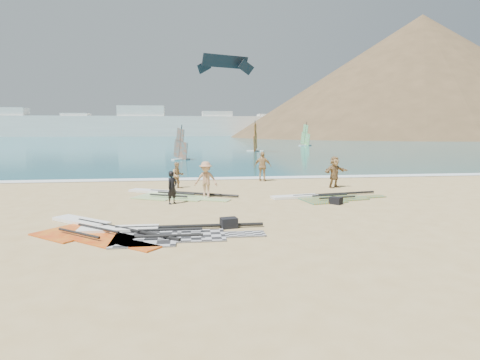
{
  "coord_description": "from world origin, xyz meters",
  "views": [
    {
      "loc": [
        -1.73,
        -14.61,
        3.45
      ],
      "look_at": [
        0.66,
        4.0,
        1.0
      ],
      "focal_mm": 30.0,
      "sensor_mm": 36.0,
      "label": 1
    }
  ],
  "objects": [
    {
      "name": "beachgoer_back",
      "position": [
        3.02,
        10.83,
        0.96
      ],
      "size": [
        1.22,
        0.77,
        1.93
      ],
      "primitive_type": "imported",
      "rotation": [
        0.0,
        0.0,
        2.85
      ],
      "color": "tan",
      "rests_on": "ground"
    },
    {
      "name": "gear_bag_far",
      "position": [
        4.89,
        2.63,
        0.16
      ],
      "size": [
        0.64,
        0.65,
        0.32
      ],
      "primitive_type": "cube",
      "rotation": [
        0.0,
        0.0,
        -0.84
      ],
      "color": "black",
      "rests_on": "ground"
    },
    {
      "name": "rig_grey",
      "position": [
        -2.85,
        -1.6,
        0.05
      ],
      "size": [
        6.23,
        2.45,
        0.2
      ],
      "rotation": [
        0.0,
        0.0,
        -0.0
      ],
      "color": "#242426",
      "rests_on": "ground"
    },
    {
      "name": "windsurfer_centre",
      "position": [
        7.99,
        43.35,
        1.31
      ],
      "size": [
        2.58,
        2.89,
        4.53
      ],
      "rotation": [
        0.0,
        0.0,
        -0.33
      ],
      "color": "white",
      "rests_on": "ground"
    },
    {
      "name": "headland_main",
      "position": [
        85.0,
        130.0,
        0.0
      ],
      "size": [
        143.0,
        143.0,
        45.0
      ],
      "primitive_type": "cone",
      "color": "brown",
      "rests_on": "ground"
    },
    {
      "name": "beachgoer_right",
      "position": [
        6.62,
        7.5,
        0.92
      ],
      "size": [
        1.77,
        1.18,
        1.83
      ],
      "primitive_type": "imported",
      "rotation": [
        0.0,
        0.0,
        0.42
      ],
      "color": "#987446",
      "rests_on": "ground"
    },
    {
      "name": "rig_orange",
      "position": [
        4.68,
        4.13,
        0.05
      ],
      "size": [
        5.82,
        2.73,
        0.2
      ],
      "rotation": [
        0.0,
        0.0,
        0.18
      ],
      "color": "orange",
      "rests_on": "ground"
    },
    {
      "name": "windsurfer_right",
      "position": [
        20.53,
        60.28,
        1.32
      ],
      "size": [
        2.62,
        2.95,
        4.59
      ],
      "rotation": [
        0.0,
        0.0,
        0.31
      ],
      "color": "white",
      "rests_on": "ground"
    },
    {
      "name": "far_town",
      "position": [
        -15.72,
        150.0,
        4.49
      ],
      "size": [
        160.0,
        8.0,
        12.0
      ],
      "color": "white",
      "rests_on": "ground"
    },
    {
      "name": "surf_line",
      "position": [
        0.0,
        12.3,
        0.0
      ],
      "size": [
        300.0,
        1.2,
        0.04
      ],
      "primitive_type": "cube",
      "color": "white",
      "rests_on": "ground"
    },
    {
      "name": "gear_bag_near",
      "position": [
        -0.38,
        -1.09,
        0.18
      ],
      "size": [
        0.63,
        0.51,
        0.36
      ],
      "primitive_type": "cube",
      "rotation": [
        0.0,
        0.0,
        0.2
      ],
      "color": "black",
      "rests_on": "ground"
    },
    {
      "name": "windsurfer_left",
      "position": [
        -2.57,
        28.77,
        1.15
      ],
      "size": [
        2.02,
        2.06,
        3.8
      ],
      "rotation": [
        0.0,
        0.0,
        0.66
      ],
      "color": "white",
      "rests_on": "ground"
    },
    {
      "name": "sea",
      "position": [
        0.0,
        132.0,
        0.0
      ],
      "size": [
        300.0,
        240.0,
        0.06
      ],
      "primitive_type": "cube",
      "color": "#0C5058",
      "rests_on": "ground"
    },
    {
      "name": "rig_red",
      "position": [
        -5.05,
        -0.86,
        0.05
      ],
      "size": [
        4.93,
        4.99,
        0.2
      ],
      "rotation": [
        0.0,
        0.0,
        -0.7
      ],
      "color": "red",
      "rests_on": "ground"
    },
    {
      "name": "beachgoer_mid",
      "position": [
        -0.9,
        5.15,
        0.9
      ],
      "size": [
        1.3,
        0.96,
        1.8
      ],
      "primitive_type": "imported",
      "rotation": [
        0.0,
        0.0,
        -0.27
      ],
      "color": "tan",
      "rests_on": "ground"
    },
    {
      "name": "person_wetsuit",
      "position": [
        -2.49,
        3.63,
        0.75
      ],
      "size": [
        0.64,
        0.65,
        1.51
      ],
      "primitive_type": "imported",
      "rotation": [
        0.0,
        0.0,
        0.79
      ],
      "color": "black",
      "rests_on": "ground"
    },
    {
      "name": "kitesurf_kite",
      "position": [
        3.14,
        38.04,
        11.68
      ],
      "size": [
        7.09,
        3.14,
        2.44
      ],
      "rotation": [
        0.0,
        0.0,
        0.36
      ],
      "color": "black",
      "rests_on": "ground"
    },
    {
      "name": "ground",
      "position": [
        0.0,
        0.0,
        0.0
      ],
      "size": [
        300.0,
        300.0,
        0.0
      ],
      "primitive_type": "plane",
      "color": "tan",
      "rests_on": "ground"
    },
    {
      "name": "rig_green",
      "position": [
        -2.79,
        6.0,
        0.05
      ],
      "size": [
        5.7,
        4.3,
        0.2
      ],
      "rotation": [
        0.0,
        0.0,
        -0.48
      ],
      "color": "#6BAE1C",
      "rests_on": "ground"
    },
    {
      "name": "beachgoer_left",
      "position": [
        -2.37,
        8.43,
        0.75
      ],
      "size": [
        0.87,
        0.77,
        1.49
      ],
      "primitive_type": "imported",
      "rotation": [
        0.0,
        0.0,
        0.33
      ],
      "color": "tan",
      "rests_on": "ground"
    }
  ]
}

